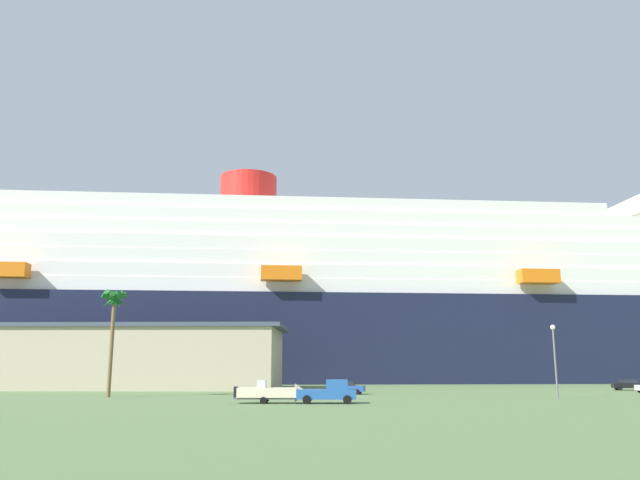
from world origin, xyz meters
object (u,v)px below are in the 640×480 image
cruise_ship (397,311)px  palm_tree (114,307)px  pickup_truck (329,392)px  parked_car_blue_suv (346,387)px  small_boat_on_trailer (274,393)px  street_lamp (554,350)px  parked_car_black_coupe (628,384)px

cruise_ship → palm_tree: 81.75m
pickup_truck → parked_car_blue_suv: pickup_truck is taller
small_boat_on_trailer → palm_tree: (-19.90, 12.04, 9.32)m
cruise_ship → parked_car_blue_suv: size_ratio=54.11×
street_lamp → parked_car_blue_suv: bearing=153.7°
small_boat_on_trailer → parked_car_blue_suv: size_ratio=1.59×
palm_tree → parked_car_blue_suv: size_ratio=2.46×
street_lamp → palm_tree: bearing=176.6°
palm_tree → parked_car_black_coupe: palm_tree is taller
cruise_ship → parked_car_blue_suv: cruise_ship is taller
palm_tree → parked_car_blue_suv: (27.22, 8.28, -9.45)m
pickup_truck → palm_tree: (-25.07, 12.13, 9.24)m
cruise_ship → parked_car_blue_suv: (-13.73, -62.26, -15.07)m
palm_tree → parked_car_blue_suv: 29.98m
cruise_ship → parked_car_black_coupe: bearing=-59.8°
cruise_ship → palm_tree: bearing=-120.1°
small_boat_on_trailer → street_lamp: 31.61m
palm_tree → small_boat_on_trailer: bearing=-31.2°
parked_car_black_coupe → small_boat_on_trailer: bearing=-145.4°
street_lamp → parked_car_black_coupe: size_ratio=1.65×
street_lamp → parked_car_blue_suv: size_ratio=1.60×
small_boat_on_trailer → parked_car_blue_suv: small_boat_on_trailer is taller
pickup_truck → parked_car_black_coupe: size_ratio=1.17×
pickup_truck → parked_car_blue_suv: (2.15, 20.40, -0.21)m
cruise_ship → parked_car_black_coupe: cruise_ship is taller
small_boat_on_trailer → parked_car_black_coupe: 59.88m
pickup_truck → palm_tree: 29.35m
street_lamp → parked_car_blue_suv: (-22.65, 11.21, -4.35)m
small_boat_on_trailer → street_lamp: bearing=16.9°
small_boat_on_trailer → pickup_truck: bearing=-0.9°
pickup_truck → street_lamp: 26.76m
street_lamp → parked_car_black_coupe: bearing=52.2°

